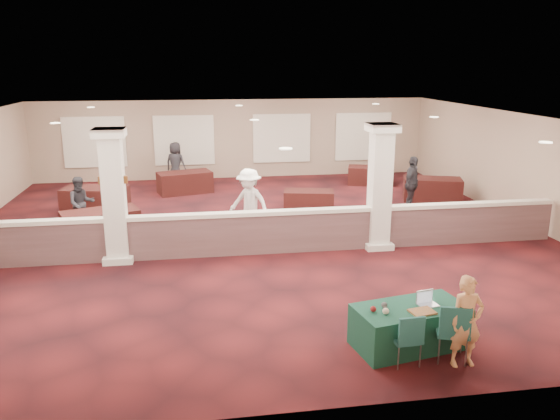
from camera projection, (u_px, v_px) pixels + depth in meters
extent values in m
plane|color=#4B1215|center=(256.00, 235.00, 15.18)|extent=(16.00, 16.00, 0.00)
cube|color=gray|center=(234.00, 139.00, 22.39)|extent=(16.00, 0.04, 3.20)
cube|color=gray|center=(323.00, 303.00, 7.13)|extent=(16.00, 0.04, 3.20)
cube|color=gray|center=(527.00, 170.00, 15.95)|extent=(0.04, 16.00, 3.20)
cube|color=silver|center=(254.00, 119.00, 14.34)|extent=(16.00, 16.00, 0.02)
cube|color=#53383A|center=(262.00, 234.00, 13.62)|extent=(15.60, 0.20, 1.00)
cube|color=silver|center=(262.00, 213.00, 13.47)|extent=(15.60, 0.28, 0.10)
cube|color=silver|center=(114.00, 197.00, 12.81)|extent=(0.50, 0.50, 3.20)
cube|color=silver|center=(119.00, 257.00, 13.21)|extent=(0.70, 0.70, 0.16)
cube|color=silver|center=(109.00, 133.00, 12.41)|extent=(0.72, 0.72, 0.20)
cube|color=silver|center=(380.00, 187.00, 13.78)|extent=(0.50, 0.50, 3.20)
cube|color=silver|center=(377.00, 244.00, 14.17)|extent=(0.70, 0.70, 0.16)
cube|color=silver|center=(383.00, 128.00, 13.38)|extent=(0.72, 0.72, 0.20)
cylinder|color=brown|center=(100.00, 180.00, 12.66)|extent=(0.12, 0.12, 0.18)
cylinder|color=white|center=(100.00, 180.00, 12.66)|extent=(0.09, 0.09, 0.10)
cylinder|color=brown|center=(125.00, 180.00, 12.74)|extent=(0.12, 0.12, 0.18)
cylinder|color=white|center=(125.00, 180.00, 12.74)|extent=(0.09, 0.09, 0.10)
cube|color=#0F392B|center=(410.00, 326.00, 9.17)|extent=(2.01, 1.26, 0.72)
cube|color=#1D5354|center=(452.00, 331.00, 8.73)|extent=(0.63, 0.63, 0.07)
cube|color=#1D5354|center=(455.00, 322.00, 8.44)|extent=(0.48, 0.20, 0.48)
cylinder|color=slate|center=(439.00, 351.00, 8.63)|extent=(0.03, 0.03, 0.46)
cylinder|color=slate|center=(466.00, 353.00, 8.57)|extent=(0.03, 0.03, 0.46)
cylinder|color=slate|center=(436.00, 339.00, 9.02)|extent=(0.03, 0.03, 0.46)
cylinder|color=slate|center=(462.00, 340.00, 8.97)|extent=(0.03, 0.03, 0.46)
cube|color=#1D5354|center=(405.00, 338.00, 8.63)|extent=(0.46, 0.46, 0.06)
cube|color=#1D5354|center=(412.00, 330.00, 8.37)|extent=(0.42, 0.07, 0.42)
cylinder|color=slate|center=(398.00, 358.00, 8.48)|extent=(0.02, 0.02, 0.40)
cylinder|color=slate|center=(420.00, 356.00, 8.55)|extent=(0.02, 0.02, 0.40)
cylinder|color=slate|center=(389.00, 347.00, 8.83)|extent=(0.02, 0.02, 0.40)
cylinder|color=slate|center=(410.00, 344.00, 8.90)|extent=(0.02, 0.02, 0.40)
imported|color=#F6AA6B|center=(466.00, 322.00, 8.49)|extent=(0.55, 0.38, 1.49)
cube|color=black|center=(101.00, 225.00, 14.74)|extent=(2.19, 1.60, 0.80)
cube|color=black|center=(309.00, 200.00, 17.67)|extent=(1.73, 1.13, 0.65)
cube|color=black|center=(432.00, 189.00, 18.90)|extent=(2.14, 1.53, 0.78)
cube|color=black|center=(96.00, 200.00, 17.41)|extent=(2.13, 1.32, 0.81)
cube|color=black|center=(185.00, 182.00, 20.02)|extent=(2.10, 1.43, 0.77)
cube|color=black|center=(371.00, 175.00, 21.42)|extent=(1.92, 1.37, 0.70)
imported|color=black|center=(81.00, 203.00, 15.49)|extent=(0.83, 0.62, 1.54)
imported|color=silver|center=(249.00, 203.00, 14.91)|extent=(1.29, 1.16, 1.88)
imported|color=black|center=(412.00, 184.00, 17.44)|extent=(1.06, 1.11, 1.78)
imported|color=black|center=(176.00, 163.00, 21.28)|extent=(0.93, 0.76, 1.67)
cube|color=silver|center=(428.00, 305.00, 9.12)|extent=(0.36, 0.28, 0.02)
cube|color=silver|center=(425.00, 296.00, 9.19)|extent=(0.32, 0.07, 0.22)
cube|color=#AEBBD1|center=(425.00, 297.00, 9.19)|extent=(0.29, 0.06, 0.19)
cube|color=orange|center=(422.00, 312.00, 8.86)|extent=(0.44, 0.36, 0.03)
sphere|color=beige|center=(386.00, 311.00, 8.79)|extent=(0.11, 0.11, 0.11)
sphere|color=maroon|center=(373.00, 309.00, 8.88)|extent=(0.10, 0.10, 0.10)
sphere|color=#454549|center=(384.00, 305.00, 9.02)|extent=(0.10, 0.10, 0.10)
cube|color=#B01224|center=(454.00, 308.00, 9.03)|extent=(0.12, 0.05, 0.01)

